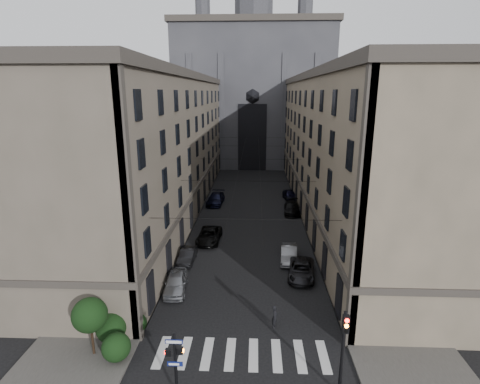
# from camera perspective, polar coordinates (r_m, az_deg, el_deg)

# --- Properties ---
(sidewalk_left) EXTENTS (7.00, 80.00, 0.15)m
(sidewalk_left) POSITION_cam_1_polar(r_m,az_deg,el_deg) (55.32, -9.45, -2.38)
(sidewalk_left) COLOR #383533
(sidewalk_left) RESTS_ON ground
(sidewalk_right) EXTENTS (7.00, 80.00, 0.15)m
(sidewalk_right) POSITION_cam_1_polar(r_m,az_deg,el_deg) (55.03, 12.51, -2.63)
(sidewalk_right) COLOR #383533
(sidewalk_right) RESTS_ON ground
(zebra_crossing) EXTENTS (11.00, 3.20, 0.01)m
(zebra_crossing) POSITION_cam_1_polar(r_m,az_deg,el_deg) (26.38, 0.28, -23.47)
(zebra_crossing) COLOR beige
(zebra_crossing) RESTS_ON ground
(building_left) EXTENTS (13.60, 60.60, 18.85)m
(building_left) POSITION_cam_1_polar(r_m,az_deg,el_deg) (54.01, -12.95, 7.11)
(building_left) COLOR #514A3E
(building_left) RESTS_ON ground
(building_right) EXTENTS (13.60, 60.60, 18.85)m
(building_right) POSITION_cam_1_polar(r_m,az_deg,el_deg) (53.64, 16.19, 6.85)
(building_right) COLOR brown
(building_right) RESTS_ON ground
(gothic_tower) EXTENTS (35.00, 23.00, 58.00)m
(gothic_tower) POSITION_cam_1_polar(r_m,az_deg,el_deg) (90.60, 2.01, 15.88)
(gothic_tower) COLOR #2D2D33
(gothic_tower) RESTS_ON ground
(pedestrian_signal_left) EXTENTS (1.02, 0.38, 4.00)m
(pedestrian_signal_left) POSITION_cam_1_polar(r_m,az_deg,el_deg) (22.60, -9.86, -23.85)
(pedestrian_signal_left) COLOR black
(pedestrian_signal_left) RESTS_ON ground
(traffic_light_right) EXTENTS (0.34, 0.50, 5.20)m
(traffic_light_right) POSITION_cam_1_polar(r_m,az_deg,el_deg) (22.45, 15.49, -21.40)
(traffic_light_right) COLOR black
(traffic_light_right) RESTS_ON ground
(shrub_cluster) EXTENTS (3.90, 4.40, 3.90)m
(shrub_cluster) POSITION_cam_1_polar(r_m,az_deg,el_deg) (27.01, -19.63, -18.74)
(shrub_cluster) COLOR black
(shrub_cluster) RESTS_ON sidewalk_left
(tram_wires) EXTENTS (14.00, 60.00, 0.43)m
(tram_wires) POSITION_cam_1_polar(r_m,az_deg,el_deg) (52.08, 1.55, 4.87)
(tram_wires) COLOR black
(tram_wires) RESTS_ON ground
(car_left_near) EXTENTS (2.20, 4.68, 1.55)m
(car_left_near) POSITION_cam_1_polar(r_m,az_deg,el_deg) (33.11, -9.76, -13.42)
(car_left_near) COLOR gray
(car_left_near) RESTS_ON ground
(car_left_midnear) EXTENTS (1.50, 4.03, 1.31)m
(car_left_midnear) POSITION_cam_1_polar(r_m,az_deg,el_deg) (38.05, -8.03, -9.61)
(car_left_midnear) COLOR black
(car_left_midnear) RESTS_ON ground
(car_left_midfar) EXTENTS (2.68, 5.40, 1.47)m
(car_left_midfar) POSITION_cam_1_polar(r_m,az_deg,el_deg) (42.63, -4.73, -6.63)
(car_left_midfar) COLOR black
(car_left_midfar) RESTS_ON ground
(car_left_far) EXTENTS (2.65, 5.68, 1.60)m
(car_left_far) POSITION_cam_1_polar(r_m,az_deg,el_deg) (56.54, -3.74, -1.05)
(car_left_far) COLOR black
(car_left_far) RESTS_ON ground
(car_right_near) EXTENTS (1.93, 4.61, 1.48)m
(car_right_near) POSITION_cam_1_polar(r_m,az_deg,el_deg) (38.28, 7.46, -9.30)
(car_right_near) COLOR slate
(car_right_near) RESTS_ON ground
(car_right_midnear) EXTENTS (2.93, 5.27, 1.39)m
(car_right_midnear) POSITION_cam_1_polar(r_m,az_deg,el_deg) (35.34, 9.34, -11.62)
(car_right_midnear) COLOR black
(car_right_midnear) RESTS_ON ground
(car_right_midfar) EXTENTS (2.52, 5.44, 1.54)m
(car_right_midfar) POSITION_cam_1_polar(r_m,az_deg,el_deg) (52.74, 7.92, -2.39)
(car_right_midfar) COLOR black
(car_right_midfar) RESTS_ON ground
(car_right_far) EXTENTS (2.37, 4.73, 1.55)m
(car_right_far) POSITION_cam_1_polar(r_m,az_deg,el_deg) (59.04, 7.62, -0.49)
(car_right_far) COLOR black
(car_right_far) RESTS_ON ground
(pedestrian) EXTENTS (0.56, 0.71, 1.71)m
(pedestrian) POSITION_cam_1_polar(r_m,az_deg,el_deg) (28.34, 5.32, -18.37)
(pedestrian) COLOR black
(pedestrian) RESTS_ON ground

